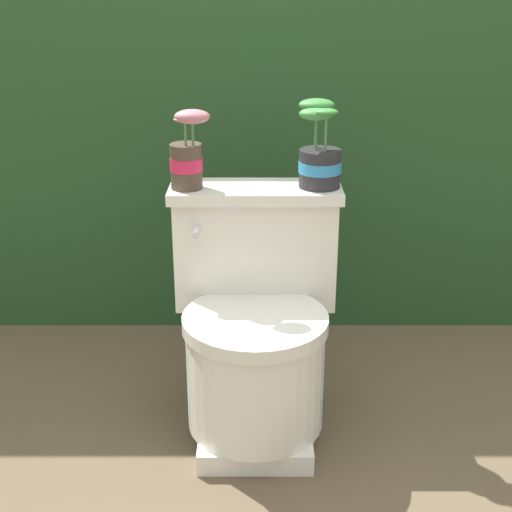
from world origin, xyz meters
The scene contains 5 objects.
ground_plane centered at (0.00, 0.00, 0.00)m, with size 12.00×12.00×0.00m, color brown.
hedge_backdrop centered at (0.00, 0.97, 0.76)m, with size 3.94×0.67×1.51m.
toilet centered at (-0.08, 0.03, 0.29)m, with size 0.46×0.48×0.66m.
potted_plant_left centered at (-0.26, 0.14, 0.75)m, with size 0.11×0.09×0.21m.
potted_plant_midleft centered at (0.09, 0.16, 0.75)m, with size 0.12×0.11×0.23m.
Camera 1 is at (-0.08, -1.67, 1.20)m, focal length 50.00 mm.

